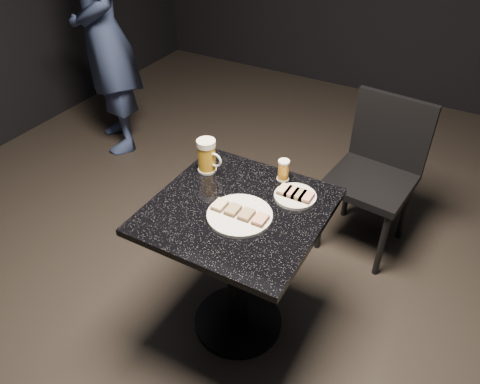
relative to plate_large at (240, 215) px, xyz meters
name	(u,v)px	position (x,y,z in m)	size (l,w,h in m)	color
floor	(238,322)	(-0.03, 0.04, -0.76)	(6.00, 6.00, 0.00)	black
plate_large	(240,215)	(0.00, 0.00, 0.00)	(0.27, 0.27, 0.01)	white
plate_small	(295,196)	(0.14, 0.22, 0.00)	(0.18, 0.18, 0.01)	white
patron	(103,33)	(-1.73, 1.13, 0.13)	(0.64, 0.42, 1.77)	navy
table	(238,250)	(-0.03, 0.04, -0.25)	(0.70, 0.70, 0.75)	black
beer_mug	(207,156)	(-0.29, 0.22, 0.07)	(0.13, 0.09, 0.16)	silver
beer_tumbler	(283,170)	(0.04, 0.32, 0.04)	(0.06, 0.06, 0.10)	silver
chair	(377,168)	(0.32, 1.00, -0.25)	(0.48, 0.48, 0.89)	black
canapes_on_plate_large	(240,212)	(0.00, 0.00, 0.02)	(0.24, 0.07, 0.02)	#4C3521
canapes_on_plate_small	(295,193)	(0.14, 0.22, 0.02)	(0.15, 0.07, 0.02)	#4C3521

